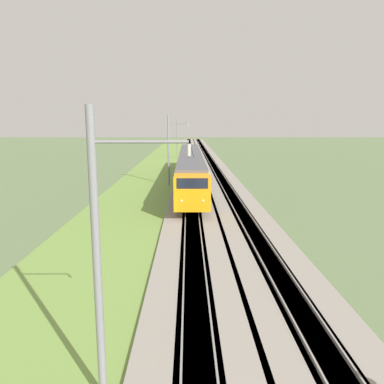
{
  "coord_description": "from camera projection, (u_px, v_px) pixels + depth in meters",
  "views": [
    {
      "loc": [
        -5.19,
        0.31,
        7.71
      ],
      "look_at": [
        24.55,
        0.0,
        2.2
      ],
      "focal_mm": 35.0,
      "sensor_mm": 36.0,
      "label": 1
    }
  ],
  "objects": [
    {
      "name": "ballast_adjacent",
      "position": [
        218.0,
        174.0,
        55.68
      ],
      "size": [
        240.0,
        4.4,
        0.3
      ],
      "color": "gray",
      "rests_on": "ground"
    },
    {
      "name": "track_adjacent",
      "position": [
        218.0,
        174.0,
        55.68
      ],
      "size": [
        240.0,
        1.57,
        0.45
      ],
      "color": "#4C4238",
      "rests_on": "ground"
    },
    {
      "name": "passenger_train",
      "position": [
        191.0,
        165.0,
        48.06
      ],
      "size": [
        39.71,
        2.99,
        5.01
      ],
      "rotation": [
        0.0,
        0.0,
        3.14
      ],
      "color": "orange",
      "rests_on": "ground"
    },
    {
      "name": "track_main",
      "position": [
        190.0,
        174.0,
        55.64
      ],
      "size": [
        240.0,
        1.57,
        0.45
      ],
      "color": "#4C4238",
      "rests_on": "ground"
    },
    {
      "name": "catenary_mast_near",
      "position": [
        99.0,
        259.0,
        9.72
      ],
      "size": [
        0.22,
        2.56,
        8.15
      ],
      "color": "slate",
      "rests_on": "ground"
    },
    {
      "name": "catenary_mast_mid",
      "position": [
        169.0,
        150.0,
        45.58
      ],
      "size": [
        0.22,
        2.56,
        8.61
      ],
      "color": "slate",
      "rests_on": "ground"
    },
    {
      "name": "grass_verge",
      "position": [
        154.0,
        175.0,
        55.6
      ],
      "size": [
        240.0,
        8.63,
        0.12
      ],
      "color": "olive",
      "rests_on": "ground"
    },
    {
      "name": "catenary_mast_far",
      "position": [
        177.0,
        139.0,
        81.51
      ],
      "size": [
        0.22,
        2.56,
        8.39
      ],
      "color": "slate",
      "rests_on": "ground"
    },
    {
      "name": "ballast_main",
      "position": [
        190.0,
        174.0,
        55.64
      ],
      "size": [
        240.0,
        4.4,
        0.3
      ],
      "color": "gray",
      "rests_on": "ground"
    }
  ]
}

